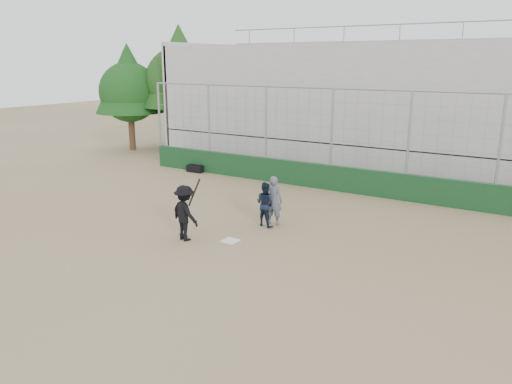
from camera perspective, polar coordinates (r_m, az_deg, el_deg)
The scene contains 10 objects.
ground at distance 14.42m, azimuth -2.96°, elevation -5.63°, with size 90.00×90.00×0.00m, color brown.
home_plate at distance 14.42m, azimuth -2.96°, elevation -5.59°, with size 0.44×0.44×0.02m, color white.
backstop at distance 20.08m, azimuth 8.50°, elevation 2.93°, with size 18.10×0.25×4.04m.
bleachers at distance 24.38m, azimuth 13.42°, elevation 9.44°, with size 20.25×6.70×6.98m.
tree_left at distance 28.97m, azimuth -8.68°, elevation 13.35°, with size 4.48×4.48×7.00m.
tree_right at distance 29.61m, azimuth -14.33°, elevation 11.88°, with size 3.84×3.84×6.00m.
batter_at_plate at distance 14.41m, azimuth -8.12°, elevation -2.38°, with size 1.17×0.86×1.79m.
catcher_crouched at distance 15.54m, azimuth 1.01°, elevation -2.20°, with size 0.80×0.69×0.98m.
umpire at distance 15.63m, azimuth 2.02°, elevation -1.26°, with size 0.57×0.38×1.42m, color #4F5864.
equipment_bag at distance 23.38m, azimuth -6.96°, elevation 2.68°, with size 0.79×0.36×0.37m.
Camera 1 is at (7.77, -11.06, 5.02)m, focal length 35.00 mm.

